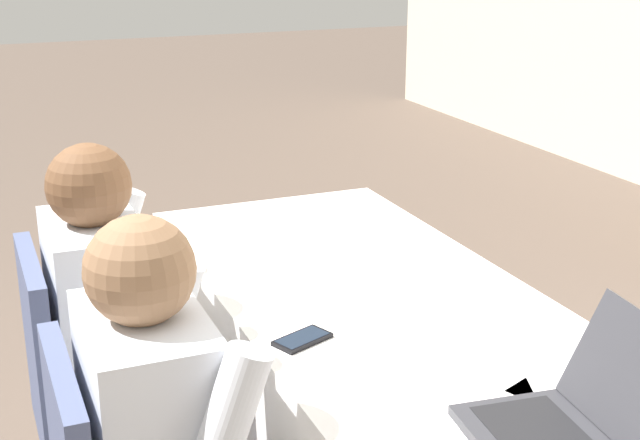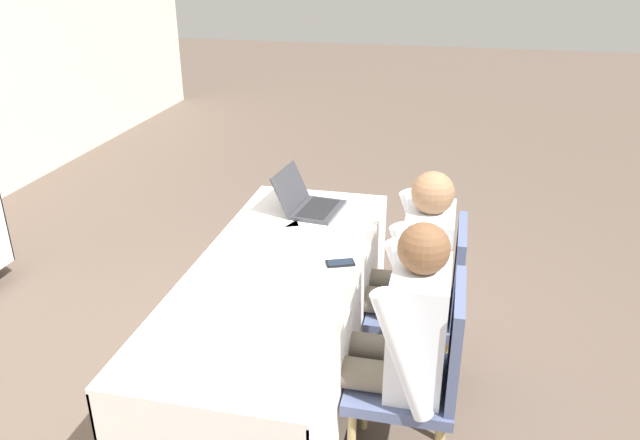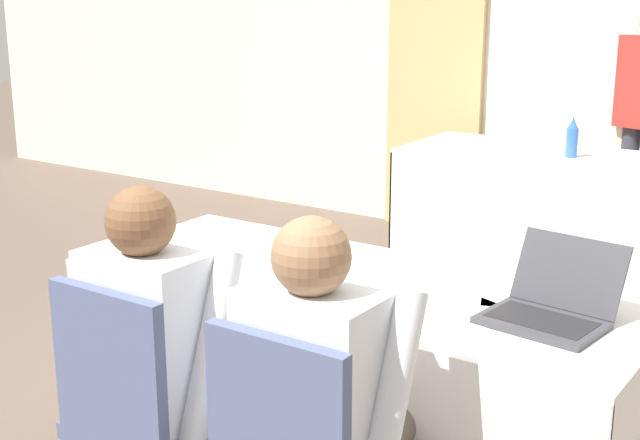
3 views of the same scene
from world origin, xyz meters
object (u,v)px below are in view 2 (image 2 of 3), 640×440
laptop (310,203)px  person_white_shirt (411,269)px  chair_near_left (421,372)px  chair_near_right (430,300)px  cell_phone (340,263)px  person_checkered_shirt (398,336)px

laptop → person_white_shirt: bearing=-115.4°
person_white_shirt → chair_near_left: bearing=10.1°
chair_near_right → chair_near_left: bearing=0.0°
laptop → cell_phone: size_ratio=2.52×
cell_phone → person_checkered_shirt: bearing=-162.3°
cell_phone → chair_near_right: chair_near_right is taller
chair_near_right → person_checkered_shirt: bearing=-10.1°
laptop → person_white_shirt: size_ratio=0.32×
chair_near_left → cell_phone: bearing=-132.0°
cell_phone → chair_near_right: (0.21, -0.41, -0.26)m
laptop → person_white_shirt: person_white_shirt is taller
laptop → chair_near_right: size_ratio=0.41×
laptop → cell_phone: (-0.58, -0.28, -0.04)m
chair_near_right → person_white_shirt: bearing=-90.0°
laptop → person_white_shirt: (-0.37, -0.59, -0.14)m
chair_near_right → person_checkered_shirt: 0.61m
laptop → chair_near_right: 0.85m
cell_phone → person_checkered_shirt: person_checkered_shirt is taller
chair_near_right → person_checkered_shirt: size_ratio=0.78×
cell_phone → person_white_shirt: size_ratio=0.12×
laptop → person_checkered_shirt: person_checkered_shirt is taller
cell_phone → chair_near_left: 0.62m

